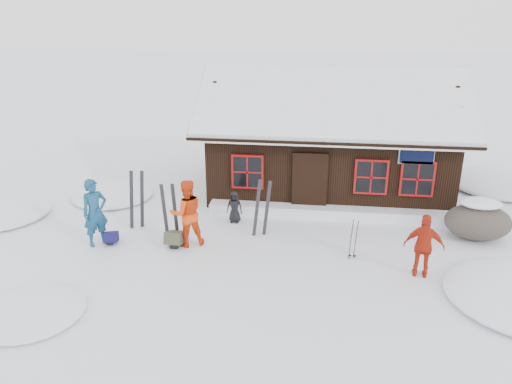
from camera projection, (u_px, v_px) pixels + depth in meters
The scene contains 15 objects.
ground at pixel (274, 246), 14.11m from camera, with size 120.00×120.00×0.00m, color white.
mountain_hut at pixel (329, 147), 17.98m from camera, with size 8.90×6.09×4.42m.
snow_drift at pixel (327, 212), 15.95m from camera, with size 7.60×0.60×0.35m, color white.
snow_mounds at pixel (332, 222), 15.64m from camera, with size 20.60×13.20×0.48m.
skier_teal at pixel (95, 213), 13.86m from camera, with size 0.71×0.47×1.95m, color navy.
skier_orange_left at pixel (187, 213), 13.85m from camera, with size 0.94×0.73×1.94m, color #E13E0F.
skier_orange_right at pixel (424, 246), 12.27m from camera, with size 0.98×0.41×1.67m, color #B42612.
skier_crouched at pixel (235, 207), 15.47m from camera, with size 0.49×0.32×1.01m, color black.
boulder at pixel (478, 221), 14.38m from camera, with size 1.87×1.40×1.10m.
ski_pair_left at pixel (137, 200), 14.96m from camera, with size 0.53×0.21×1.87m.
ski_pair_mid at pixel (170, 214), 14.11m from camera, with size 0.48×0.12×1.80m.
ski_pair_right at pixel (262, 209), 14.45m from camera, with size 0.57×0.14×1.78m.
ski_poles at pixel (353, 240), 13.22m from camera, with size 0.21×0.10×1.17m.
backpack_blue at pixel (111, 239), 14.22m from camera, with size 0.37×0.49×0.27m, color #131045.
backpack_olive at pixel (175, 240), 14.05m from camera, with size 0.47×0.62×0.34m, color #3D3E2C.
Camera 1 is at (1.14, -12.60, 6.45)m, focal length 35.00 mm.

